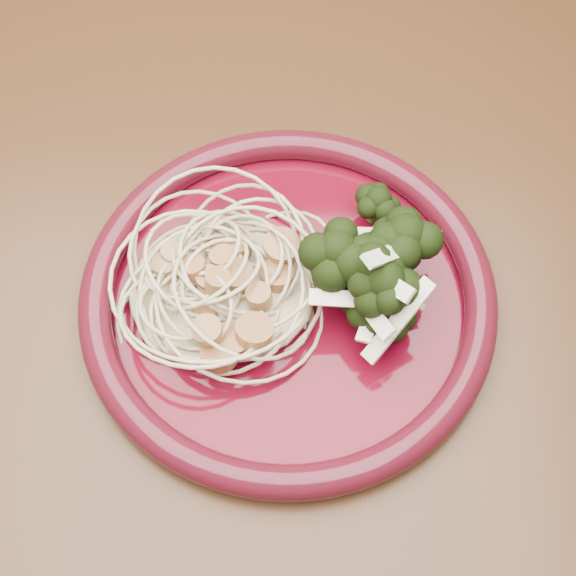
# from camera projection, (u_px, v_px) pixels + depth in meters

# --- Properties ---
(dining_table) EXTENTS (1.20, 0.80, 0.75)m
(dining_table) POSITION_uv_depth(u_px,v_px,m) (372.00, 444.00, 0.60)
(dining_table) COLOR #472814
(dining_table) RESTS_ON ground
(dinner_plate) EXTENTS (0.29, 0.29, 0.02)m
(dinner_plate) POSITION_uv_depth(u_px,v_px,m) (288.00, 295.00, 0.54)
(dinner_plate) COLOR #4D0513
(dinner_plate) RESTS_ON dining_table
(spaghetti_pile) EXTENTS (0.13, 0.12, 0.03)m
(spaghetti_pile) POSITION_uv_depth(u_px,v_px,m) (221.00, 283.00, 0.53)
(spaghetti_pile) COLOR #C7BC90
(spaghetti_pile) RESTS_ON dinner_plate
(scallop_cluster) EXTENTS (0.12, 0.12, 0.04)m
(scallop_cluster) POSITION_uv_depth(u_px,v_px,m) (217.00, 256.00, 0.50)
(scallop_cluster) COLOR #A97948
(scallop_cluster) RESTS_ON spaghetti_pile
(broccoli_pile) EXTENTS (0.10, 0.16, 0.05)m
(broccoli_pile) POSITION_uv_depth(u_px,v_px,m) (372.00, 283.00, 0.52)
(broccoli_pile) COLOR black
(broccoli_pile) RESTS_ON dinner_plate
(onion_garnish) EXTENTS (0.07, 0.10, 0.05)m
(onion_garnish) POSITION_uv_depth(u_px,v_px,m) (376.00, 257.00, 0.49)
(onion_garnish) COLOR #ECE5C6
(onion_garnish) RESTS_ON broccoli_pile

